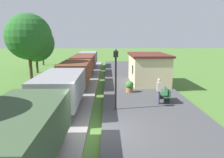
# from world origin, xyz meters

# --- Properties ---
(ground_plane) EXTENTS (160.00, 160.00, 0.00)m
(ground_plane) POSITION_xyz_m (0.00, 0.00, 0.00)
(ground_plane) COLOR #47702D
(platform_slab) EXTENTS (6.00, 60.00, 0.25)m
(platform_slab) POSITION_xyz_m (3.20, 0.00, 0.12)
(platform_slab) COLOR #424244
(platform_slab) RESTS_ON ground
(track_ballast) EXTENTS (3.80, 60.00, 0.12)m
(track_ballast) POSITION_xyz_m (-2.40, 0.00, 0.06)
(track_ballast) COLOR gray
(track_ballast) RESTS_ON ground
(rail_near) EXTENTS (0.07, 60.00, 0.14)m
(rail_near) POSITION_xyz_m (-1.68, 0.00, 0.19)
(rail_near) COLOR slate
(rail_near) RESTS_ON track_ballast
(rail_far) EXTENTS (0.07, 60.00, 0.14)m
(rail_far) POSITION_xyz_m (-3.12, 0.00, 0.19)
(rail_far) COLOR slate
(rail_far) RESTS_ON track_ballast
(freight_train) EXTENTS (2.50, 32.60, 2.12)m
(freight_train) POSITION_xyz_m (-2.40, 10.11, 1.40)
(freight_train) COLOR #384C33
(freight_train) RESTS_ON rail_near
(station_hut) EXTENTS (3.50, 5.80, 2.78)m
(station_hut) POSITION_xyz_m (4.40, 11.15, 1.65)
(station_hut) COLOR beige
(station_hut) RESTS_ON platform_slab
(bench_near_hut) EXTENTS (0.42, 1.50, 0.91)m
(bench_near_hut) POSITION_xyz_m (4.47, 4.75, 0.72)
(bench_near_hut) COLOR #1E4C2D
(bench_near_hut) RESTS_ON platform_slab
(person_waiting) EXTENTS (0.28, 0.40, 1.71)m
(person_waiting) POSITION_xyz_m (3.87, 4.25, 1.18)
(person_waiting) COLOR #474C66
(person_waiting) RESTS_ON platform_slab
(potted_planter) EXTENTS (0.64, 0.64, 0.92)m
(potted_planter) POSITION_xyz_m (2.27, 7.42, 0.72)
(potted_planter) COLOR #9E6642
(potted_planter) RESTS_ON platform_slab
(lamp_post_near) EXTENTS (0.28, 0.28, 3.70)m
(lamp_post_near) POSITION_xyz_m (0.99, 3.18, 2.80)
(lamp_post_near) COLOR black
(lamp_post_near) RESTS_ON platform_slab
(tree_trackside_far) EXTENTS (4.05, 4.05, 6.66)m
(tree_trackside_far) POSITION_xyz_m (-6.40, 10.05, 4.62)
(tree_trackside_far) COLOR #4C3823
(tree_trackside_far) RESTS_ON ground
(tree_field_left) EXTENTS (4.68, 4.68, 6.14)m
(tree_field_left) POSITION_xyz_m (-8.59, 18.73, 3.80)
(tree_field_left) COLOR #4C3823
(tree_field_left) RESTS_ON ground
(tree_field_distant) EXTENTS (3.06, 3.06, 5.21)m
(tree_field_distant) POSITION_xyz_m (-10.06, 26.65, 3.66)
(tree_field_distant) COLOR #4C3823
(tree_field_distant) RESTS_ON ground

